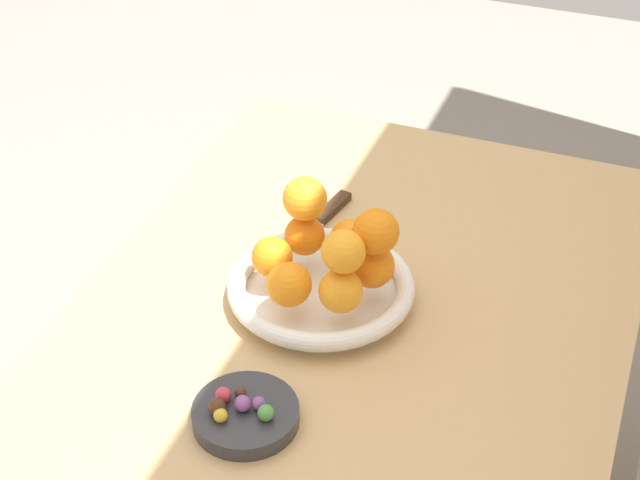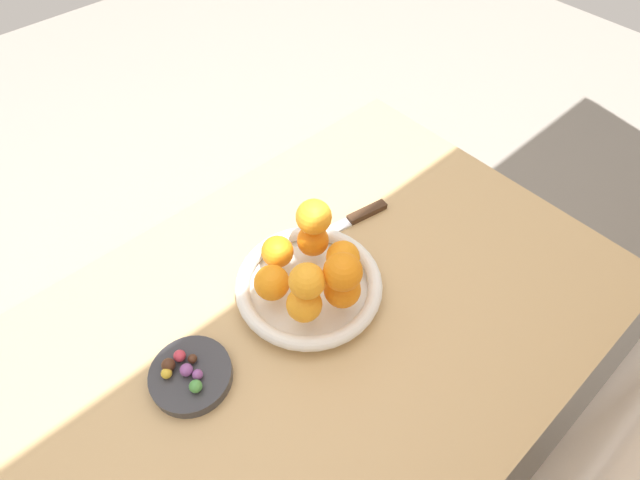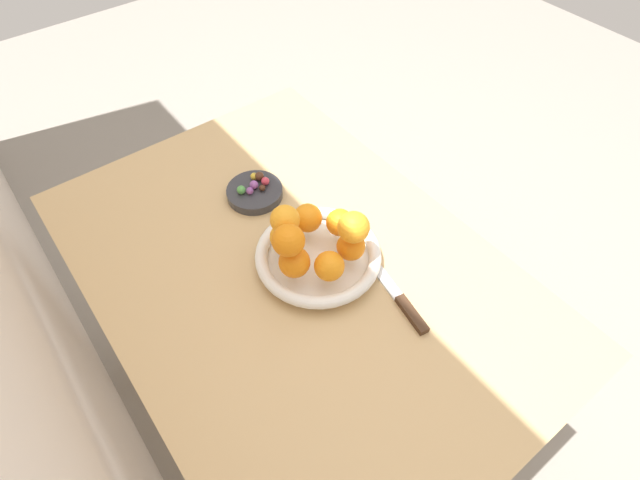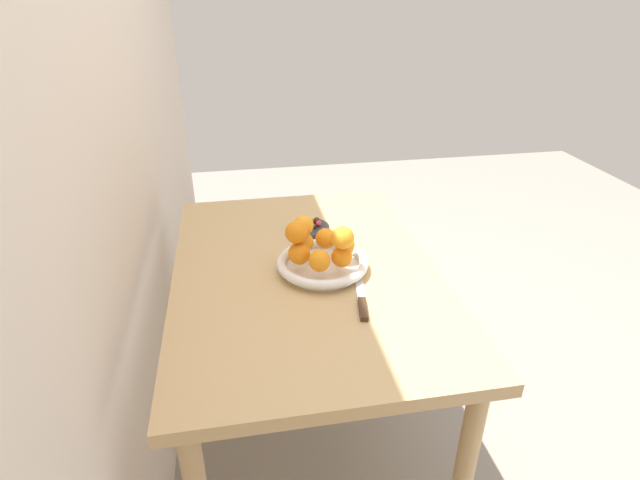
{
  "view_description": "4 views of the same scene",
  "coord_description": "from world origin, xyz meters",
  "px_view_note": "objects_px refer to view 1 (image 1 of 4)",
  "views": [
    {
      "loc": [
        0.98,
        0.34,
        1.63
      ],
      "look_at": [
        -0.06,
        -0.06,
        0.82
      ],
      "focal_mm": 55.0,
      "sensor_mm": 36.0,
      "label": 1
    },
    {
      "loc": [
        0.3,
        0.34,
        1.51
      ],
      "look_at": [
        -0.05,
        -0.05,
        0.87
      ],
      "focal_mm": 28.0,
      "sensor_mm": 36.0,
      "label": 2
    },
    {
      "loc": [
        -0.54,
        0.34,
        1.58
      ],
      "look_at": [
        -0.02,
        -0.05,
        0.81
      ],
      "focal_mm": 28.0,
      "sensor_mm": 36.0,
      "label": 3
    },
    {
      "loc": [
        -1.24,
        0.18,
        1.49
      ],
      "look_at": [
        0.02,
        -0.05,
        0.82
      ],
      "focal_mm": 28.0,
      "sensor_mm": 36.0,
      "label": 4
    }
  ],
  "objects_px": {
    "knife": "(312,228)",
    "candy_ball_0": "(217,407)",
    "candy_dish": "(246,415)",
    "candy_ball_2": "(266,413)",
    "candy_ball_6": "(259,403)",
    "orange_5": "(272,257)",
    "candy_ball_3": "(223,395)",
    "candy_ball_1": "(240,393)",
    "candy_ball_4": "(221,415)",
    "orange_4": "(305,235)",
    "orange_1": "(339,291)",
    "dining_table": "(346,365)",
    "candy_ball_5": "(243,403)",
    "orange_0": "(289,284)",
    "fruit_bowl": "(321,289)",
    "orange_8": "(305,199)",
    "orange_3": "(351,240)",
    "orange_6": "(343,251)",
    "orange_7": "(376,232)",
    "orange_2": "(372,266)"
  },
  "relations": [
    {
      "from": "knife",
      "to": "candy_ball_0",
      "type": "bearing_deg",
      "value": 6.1
    },
    {
      "from": "candy_dish",
      "to": "candy_ball_0",
      "type": "bearing_deg",
      "value": -55.53
    },
    {
      "from": "candy_ball_2",
      "to": "candy_ball_6",
      "type": "bearing_deg",
      "value": -130.25
    },
    {
      "from": "orange_5",
      "to": "candy_ball_3",
      "type": "distance_m",
      "value": 0.24
    },
    {
      "from": "candy_dish",
      "to": "candy_ball_1",
      "type": "bearing_deg",
      "value": -139.42
    },
    {
      "from": "candy_ball_1",
      "to": "candy_ball_2",
      "type": "relative_size",
      "value": 0.74
    },
    {
      "from": "candy_ball_3",
      "to": "candy_ball_4",
      "type": "relative_size",
      "value": 1.12
    },
    {
      "from": "candy_ball_6",
      "to": "orange_4",
      "type": "bearing_deg",
      "value": -168.8
    },
    {
      "from": "candy_ball_6",
      "to": "candy_ball_4",
      "type": "bearing_deg",
      "value": -44.3
    },
    {
      "from": "orange_1",
      "to": "candy_ball_1",
      "type": "xyz_separation_m",
      "value": [
        0.18,
        -0.06,
        -0.04
      ]
    },
    {
      "from": "dining_table",
      "to": "candy_ball_5",
      "type": "bearing_deg",
      "value": -12.59
    },
    {
      "from": "orange_0",
      "to": "dining_table",
      "type": "bearing_deg",
      "value": 120.9
    },
    {
      "from": "orange_4",
      "to": "candy_ball_4",
      "type": "bearing_deg",
      "value": 4.18
    },
    {
      "from": "candy_ball_3",
      "to": "candy_ball_4",
      "type": "height_order",
      "value": "candy_ball_3"
    },
    {
      "from": "candy_ball_4",
      "to": "fruit_bowl",
      "type": "bearing_deg",
      "value": 175.78
    },
    {
      "from": "fruit_bowl",
      "to": "candy_ball_1",
      "type": "relative_size",
      "value": 17.42
    },
    {
      "from": "orange_8",
      "to": "candy_ball_5",
      "type": "relative_size",
      "value": 3.05
    },
    {
      "from": "knife",
      "to": "candy_ball_4",
      "type": "bearing_deg",
      "value": 7.15
    },
    {
      "from": "orange_3",
      "to": "knife",
      "type": "relative_size",
      "value": 0.23
    },
    {
      "from": "orange_6",
      "to": "candy_ball_1",
      "type": "bearing_deg",
      "value": -17.85
    },
    {
      "from": "orange_8",
      "to": "candy_ball_2",
      "type": "height_order",
      "value": "orange_8"
    },
    {
      "from": "orange_3",
      "to": "fruit_bowl",
      "type": "bearing_deg",
      "value": -18.13
    },
    {
      "from": "candy_dish",
      "to": "orange_4",
      "type": "relative_size",
      "value": 2.26
    },
    {
      "from": "candy_ball_1",
      "to": "candy_ball_4",
      "type": "relative_size",
      "value": 0.86
    },
    {
      "from": "dining_table",
      "to": "candy_ball_2",
      "type": "height_order",
      "value": "candy_ball_2"
    },
    {
      "from": "candy_ball_5",
      "to": "candy_ball_4",
      "type": "bearing_deg",
      "value": -32.97
    },
    {
      "from": "orange_0",
      "to": "orange_6",
      "type": "xyz_separation_m",
      "value": [
        -0.02,
        0.07,
        0.06
      ]
    },
    {
      "from": "orange_8",
      "to": "candy_ball_5",
      "type": "height_order",
      "value": "orange_8"
    },
    {
      "from": "orange_4",
      "to": "orange_5",
      "type": "height_order",
      "value": "same"
    },
    {
      "from": "dining_table",
      "to": "orange_7",
      "type": "bearing_deg",
      "value": 138.18
    },
    {
      "from": "candy_ball_4",
      "to": "candy_ball_5",
      "type": "xyz_separation_m",
      "value": [
        -0.03,
        0.02,
        0.0
      ]
    },
    {
      "from": "orange_5",
      "to": "candy_ball_5",
      "type": "relative_size",
      "value": 2.8
    },
    {
      "from": "candy_ball_1",
      "to": "candy_ball_3",
      "type": "height_order",
      "value": "candy_ball_3"
    },
    {
      "from": "dining_table",
      "to": "candy_ball_3",
      "type": "bearing_deg",
      "value": -19.49
    },
    {
      "from": "orange_3",
      "to": "orange_7",
      "type": "height_order",
      "value": "orange_7"
    },
    {
      "from": "candy_ball_0",
      "to": "orange_2",
      "type": "bearing_deg",
      "value": 160.78
    },
    {
      "from": "dining_table",
      "to": "orange_1",
      "type": "bearing_deg",
      "value": -3.99
    },
    {
      "from": "candy_ball_0",
      "to": "candy_ball_4",
      "type": "xyz_separation_m",
      "value": [
        0.01,
        0.01,
        -0.0
      ]
    },
    {
      "from": "orange_7",
      "to": "candy_ball_0",
      "type": "bearing_deg",
      "value": -20.67
    },
    {
      "from": "orange_5",
      "to": "candy_ball_0",
      "type": "distance_m",
      "value": 0.26
    },
    {
      "from": "knife",
      "to": "dining_table",
      "type": "bearing_deg",
      "value": 34.55
    },
    {
      "from": "dining_table",
      "to": "candy_ball_2",
      "type": "relative_size",
      "value": 53.39
    },
    {
      "from": "orange_2",
      "to": "candy_ball_0",
      "type": "xyz_separation_m",
      "value": [
        0.28,
        -0.1,
        -0.04
      ]
    },
    {
      "from": "fruit_bowl",
      "to": "candy_ball_3",
      "type": "relative_size",
      "value": 13.43
    },
    {
      "from": "orange_2",
      "to": "orange_7",
      "type": "height_order",
      "value": "orange_7"
    },
    {
      "from": "candy_ball_1",
      "to": "knife",
      "type": "relative_size",
      "value": 0.06
    },
    {
      "from": "candy_ball_5",
      "to": "orange_8",
      "type": "bearing_deg",
      "value": -172.33
    },
    {
      "from": "fruit_bowl",
      "to": "candy_ball_0",
      "type": "distance_m",
      "value": 0.27
    },
    {
      "from": "candy_ball_5",
      "to": "candy_ball_1",
      "type": "bearing_deg",
      "value": -147.84
    },
    {
      "from": "orange_5",
      "to": "knife",
      "type": "relative_size",
      "value": 0.22
    }
  ]
}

